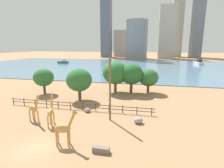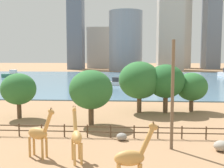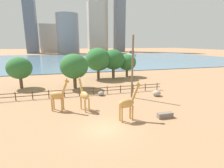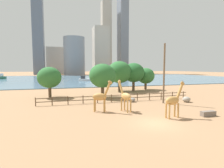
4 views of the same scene
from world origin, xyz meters
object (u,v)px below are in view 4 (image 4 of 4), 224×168
object	(u,v)px
tree_left_large	(49,78)
tree_right_small	(146,76)
boulder_near_fence	(132,100)
tree_right_tall	(102,76)
giraffe_companion	(173,100)
tree_center_broad	(134,73)
boat_ferry	(84,79)
giraffe_young	(101,97)
tree_left_small	(120,72)
giraffe_tall	(125,96)
boulder_by_pole	(186,99)
feeding_trough	(208,114)
utility_pole	(164,74)
boat_sailboat	(137,75)

from	to	relation	value
tree_left_large	tree_right_small	xyz separation A→B (m)	(23.25, 6.01, -0.21)
boulder_near_fence	tree_right_tall	world-z (taller)	tree_right_tall
tree_right_small	giraffe_companion	bearing A→B (deg)	-109.73
tree_center_broad	boat_ferry	bearing A→B (deg)	103.74
boat_ferry	giraffe_young	bearing A→B (deg)	-76.42
giraffe_young	tree_left_small	distance (m)	20.42
boulder_near_fence	giraffe_tall	bearing A→B (deg)	-120.50
giraffe_companion	boulder_by_pole	distance (m)	10.75
giraffe_young	tree_right_tall	distance (m)	11.34
feeding_trough	tree_right_tall	size ratio (longest dim) A/B	0.28
feeding_trough	tree_center_broad	size ratio (longest dim) A/B	0.26
giraffe_companion	boulder_near_fence	xyz separation A→B (m)	(-0.90, 9.87, -1.63)
giraffe_companion	boulder_by_pole	size ratio (longest dim) A/B	3.21
giraffe_young	utility_pole	bearing A→B (deg)	35.52
tree_left_small	boat_sailboat	xyz separation A→B (m)	(34.85, 68.14, -3.29)
feeding_trough	tree_center_broad	distance (m)	24.34
giraffe_young	utility_pole	world-z (taller)	utility_pole
giraffe_companion	utility_pole	size ratio (longest dim) A/B	0.45
giraffe_companion	utility_pole	bearing A→B (deg)	55.53
giraffe_young	boulder_near_fence	size ratio (longest dim) A/B	4.13
boat_ferry	boulder_near_fence	bearing A→B (deg)	-69.15
giraffe_companion	boulder_near_fence	size ratio (longest dim) A/B	4.18
tree_right_small	feeding_trough	bearing A→B (deg)	-100.04
utility_pole	tree_left_small	bearing A→B (deg)	98.24
giraffe_tall	boulder_by_pole	world-z (taller)	giraffe_tall
giraffe_tall	tree_left_large	bearing A→B (deg)	17.85
tree_center_broad	tree_right_small	xyz separation A→B (m)	(3.88, 1.13, -0.89)
tree_right_small	utility_pole	bearing A→B (deg)	-107.40
tree_center_broad	boat_ferry	xyz separation A→B (m)	(-8.30, 33.96, -3.55)
giraffe_tall	tree_center_broad	bearing A→B (deg)	-43.27
boat_sailboat	tree_center_broad	bearing A→B (deg)	143.54
giraffe_companion	tree_center_broad	xyz separation A→B (m)	(4.94, 23.45, 2.49)
utility_pole	tree_center_broad	bearing A→B (deg)	84.79
tree_left_large	tree_center_broad	xyz separation A→B (m)	(19.37, 4.88, 0.67)
utility_pole	boat_ferry	xyz separation A→B (m)	(-6.86, 49.82, -3.80)
boulder_near_fence	boat_ferry	distance (m)	47.61
feeding_trough	tree_left_small	world-z (taller)	tree_left_small
giraffe_young	boulder_near_fence	distance (m)	8.25
feeding_trough	tree_left_large	xyz separation A→B (m)	(-18.80, 19.10, 3.50)
tree_center_broad	tree_left_small	size ratio (longest dim) A/B	0.94
utility_pole	giraffe_tall	bearing A→B (deg)	-156.69
giraffe_tall	boulder_by_pole	distance (m)	12.35
feeding_trough	boat_sailboat	bearing A→B (deg)	70.98
tree_right_small	boat_sailboat	world-z (taller)	boat_sailboat
boulder_near_fence	giraffe_companion	bearing A→B (deg)	-84.81
boat_ferry	tree_left_small	bearing A→B (deg)	-64.46
feeding_trough	tree_right_tall	world-z (taller)	tree_right_tall
tree_center_broad	boat_sailboat	world-z (taller)	boat_sailboat
giraffe_tall	tree_right_small	bearing A→B (deg)	-50.45
giraffe_companion	boat_sailboat	distance (m)	98.30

